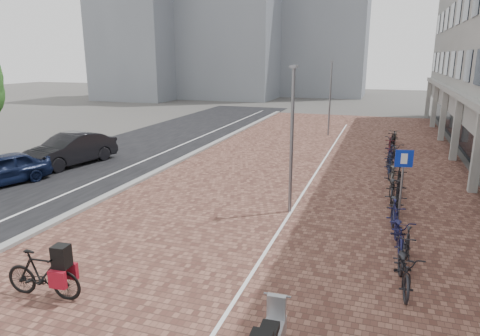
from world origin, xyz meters
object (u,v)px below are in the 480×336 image
(car_dark, at_px, (71,150))
(parking_sign, at_px, (402,176))
(car_navy, at_px, (1,170))
(hero_bike, at_px, (43,274))

(car_dark, bearing_deg, parking_sign, -2.15)
(car_navy, distance_m, car_dark, 3.97)
(car_dark, distance_m, parking_sign, 16.33)
(car_dark, bearing_deg, car_navy, -85.44)
(car_navy, height_order, car_dark, car_dark)
(car_navy, relative_size, hero_bike, 2.09)
(parking_sign, bearing_deg, hero_bike, -150.23)
(car_dark, distance_m, hero_bike, 13.33)
(hero_bike, distance_m, parking_sign, 10.61)
(car_navy, distance_m, parking_sign, 16.36)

